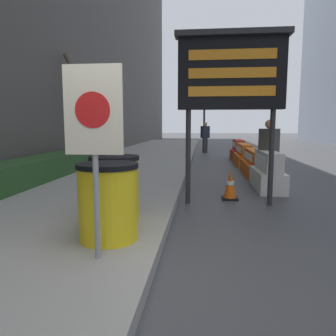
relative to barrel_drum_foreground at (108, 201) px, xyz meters
The scene contains 17 objects.
ground_plane 1.26m from the barrel_drum_foreground, 53.59° to the right, with size 120.00×120.00×0.00m, color #3F3F42.
hedge_strip 4.46m from the barrel_drum_foreground, 132.98° to the left, with size 0.90×7.09×0.57m.
bare_tree 7.88m from the barrel_drum_foreground, 110.63° to the left, with size 1.57×1.68×3.77m.
barrel_drum_foreground is the anchor object (origin of this frame).
barrel_drum_middle 0.92m from the barrel_drum_foreground, 100.48° to the left, with size 0.74×0.74×0.93m.
warning_sign 1.08m from the barrel_drum_foreground, 84.88° to the right, with size 0.59×0.08×1.97m.
message_board 3.61m from the barrel_drum_foreground, 58.18° to the left, with size 2.11×0.36×3.26m.
jersey_barrier_white 5.09m from the barrel_drum_foreground, 58.01° to the left, with size 0.61×1.76×0.93m.
jersey_barrier_orange_far 7.07m from the barrel_drum_foreground, 67.57° to the left, with size 0.57×2.17×0.79m.
jersey_barrier_orange_near 9.48m from the barrel_drum_foreground, 73.49° to the left, with size 0.61×2.04×0.83m.
jersey_barrier_red_striped 11.45m from the barrel_drum_foreground, 76.39° to the left, with size 0.63×1.69×0.89m.
traffic_cone_near 12.83m from the barrel_drum_foreground, 76.84° to the left, with size 0.44×0.44×0.78m.
traffic_cone_mid 11.61m from the barrel_drum_foreground, 76.62° to the left, with size 0.44×0.44×0.79m.
traffic_cone_far 3.54m from the barrel_drum_foreground, 61.11° to the left, with size 0.34×0.34×0.60m.
traffic_light_near_curb 16.64m from the barrel_drum_foreground, 85.96° to the left, with size 0.28×0.45×3.97m.
pedestrian_worker 14.77m from the barrel_drum_foreground, 85.24° to the left, with size 0.52×0.48×1.71m.
pedestrian_passerby 5.40m from the barrel_drum_foreground, 59.19° to the left, with size 0.51×0.49×1.69m.
Camera 1 is at (0.49, -2.88, 1.56)m, focal length 35.00 mm.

